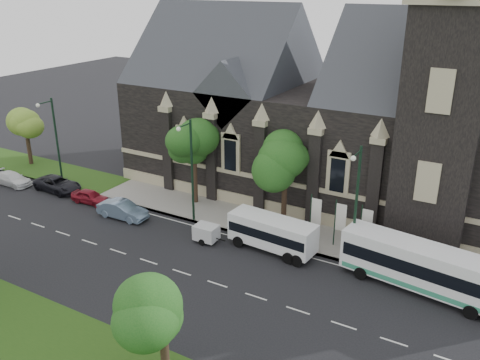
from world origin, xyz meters
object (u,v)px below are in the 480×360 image
Objects in this scene: street_lamp_far at (55,138)px; shuttle_bus at (273,232)px; car_far_red at (90,197)px; tree_walk_right at (289,160)px; banner_flag_left at (314,214)px; sedan at (123,210)px; tour_coach at (426,268)px; street_lamp_mid at (190,166)px; banner_flag_center at (339,220)px; banner_flag_right at (364,225)px; car_far_white at (12,179)px; tree_walk_far at (28,125)px; car_far_black at (58,184)px; box_trailer at (206,233)px; tree_walk_left at (197,144)px; street_lamp_near at (356,200)px; tree_park_east at (167,314)px.

street_lamp_far is 24.41m from shuttle_bus.
car_far_red is at bearing -14.82° from street_lamp_far.
shuttle_bus is (0.91, -4.60, -4.29)m from tree_walk_right.
banner_flag_left reaches higher than sedan.
tour_coach is 2.45× the size of sedan.
street_lamp_mid is 12.73m from banner_flag_center.
banner_flag_center and banner_flag_right have the same top height.
street_lamp_far reaches higher than car_far_red.
tree_walk_right reaches higher than sedan.
banner_flag_center is at bearing 3.86° from street_lamp_far.
shuttle_bus is at bearing -88.69° from car_far_white.
banner_flag_left is 0.35× the size of tour_coach.
sedan is (18.13, -5.45, -3.85)m from tree_walk_far.
tree_walk_far is at bearing 158.50° from street_lamp_far.
banner_flag_left is (34.11, -1.18, -2.24)m from tree_walk_far.
banner_flag_left is at bearing -1.97° from tree_walk_far.
banner_flag_left reaches higher than car_far_black.
sedan is at bearing -16.75° from tree_walk_far.
tree_walk_left is at bearing 127.44° from box_trailer.
banner_flag_right is at bearing -86.81° from car_far_red.
tour_coach is at bearing -22.23° from banner_flag_center.
sedan is (-5.70, -2.37, -4.35)m from street_lamp_mid.
tour_coach is at bearing -5.36° from tree_walk_far.
shuttle_bus is 18.67m from car_far_red.
street_lamp_far reaches higher than tree_walk_far.
tree_walk_left is 1.72× the size of car_far_white.
car_far_white is (-34.69, -2.08, -4.47)m from street_lamp_near.
tree_park_east is at bearing -90.35° from banner_flag_left.
car_far_black reaches higher than car_far_red.
tree_walk_right is 6.35m from shuttle_bus.
tree_park_east reaches higher than tour_coach.
street_lamp_far is at bearing -176.14° from banner_flag_center.
car_far_red is at bearing -164.04° from tree_walk_right.
tree_walk_right is 23.64m from car_far_black.
tree_walk_far is 19.32m from sedan.
sedan is 1.25× the size of car_far_red.
car_far_white is (-15.00, 0.29, -0.12)m from sedan.
street_lamp_near reaches higher than shuttle_bus.
tree_walk_far is 0.70× the size of street_lamp_near.
box_trailer is 0.57× the size of sedan.
street_lamp_mid is at bearing -69.68° from sedan.
tour_coach is at bearing -1.57° from street_lamp_far.
tree_walk_far is 0.70× the size of street_lamp_mid.
banner_flag_right is 0.57× the size of shuttle_bus.
street_lamp_near is 1.00× the size of street_lamp_mid.
car_far_black is (-29.43, -0.89, -4.40)m from street_lamp_near.
tree_walk_far is at bearing 66.92° from car_far_black.
sedan is (-19.70, -2.37, -4.35)m from street_lamp_near.
street_lamp_near is 1.77× the size of car_far_black.
street_lamp_mid is at bearing 177.56° from shuttle_bus.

